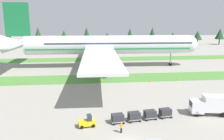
% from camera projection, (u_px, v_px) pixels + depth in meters
% --- Properties ---
extents(grass_strip_near, '(320.00, 10.02, 0.01)m').
position_uv_depth(grass_strip_near, '(107.00, 78.00, 66.31)').
color(grass_strip_near, '#4C8438').
rests_on(grass_strip_near, ground).
extents(grass_strip_far, '(320.00, 10.02, 0.01)m').
position_uv_depth(grass_strip_far, '(101.00, 59.00, 97.41)').
color(grass_strip_far, '#4C8438').
rests_on(grass_strip_far, ground).
extents(airliner, '(68.21, 83.55, 22.10)m').
position_uv_depth(airliner, '(102.00, 45.00, 80.17)').
color(airliner, silver).
rests_on(airliner, ground).
extents(baggage_tug, '(2.77, 1.70, 1.97)m').
position_uv_depth(baggage_tug, '(87.00, 122.00, 36.53)').
color(baggage_tug, yellow).
rests_on(baggage_tug, ground).
extents(cargo_dolly_lead, '(2.41, 1.83, 1.55)m').
position_uv_depth(cargo_dolly_lead, '(118.00, 118.00, 37.78)').
color(cargo_dolly_lead, '#A3A3A8').
rests_on(cargo_dolly_lead, ground).
extents(cargo_dolly_second, '(2.41, 1.83, 1.55)m').
position_uv_depth(cargo_dolly_second, '(134.00, 116.00, 38.52)').
color(cargo_dolly_second, '#A3A3A8').
rests_on(cargo_dolly_second, ground).
extents(cargo_dolly_third, '(2.41, 1.83, 1.55)m').
position_uv_depth(cargo_dolly_third, '(150.00, 114.00, 39.25)').
color(cargo_dolly_third, '#A3A3A8').
rests_on(cargo_dolly_third, ground).
extents(cargo_dolly_fourth, '(2.41, 1.83, 1.55)m').
position_uv_depth(cargo_dolly_fourth, '(165.00, 112.00, 39.99)').
color(cargo_dolly_fourth, '#A3A3A8').
rests_on(cargo_dolly_fourth, ground).
extents(catering_truck, '(7.24, 3.42, 3.58)m').
position_uv_depth(catering_truck, '(211.00, 104.00, 40.83)').
color(catering_truck, silver).
rests_on(catering_truck, ground).
extents(ground_crew_marshaller, '(0.39, 0.46, 1.74)m').
position_uv_depth(ground_crew_marshaller, '(121.00, 127.00, 34.55)').
color(ground_crew_marshaller, black).
rests_on(ground_crew_marshaller, ground).
extents(taxiway_marker_0, '(0.44, 0.44, 0.58)m').
position_uv_depth(taxiway_marker_0, '(102.00, 80.00, 63.54)').
color(taxiway_marker_0, orange).
rests_on(taxiway_marker_0, ground).
extents(taxiway_marker_1, '(0.44, 0.44, 0.69)m').
position_uv_depth(taxiway_marker_1, '(150.00, 81.00, 62.06)').
color(taxiway_marker_1, orange).
rests_on(taxiway_marker_1, ground).
extents(taxiway_marker_2, '(0.44, 0.44, 0.64)m').
position_uv_depth(taxiway_marker_2, '(177.00, 79.00, 64.49)').
color(taxiway_marker_2, orange).
rests_on(taxiway_marker_2, ground).
extents(distant_tree_line, '(164.86, 11.01, 11.88)m').
position_uv_depth(distant_tree_line, '(102.00, 35.00, 142.61)').
color(distant_tree_line, '#4C3823').
rests_on(distant_tree_line, ground).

